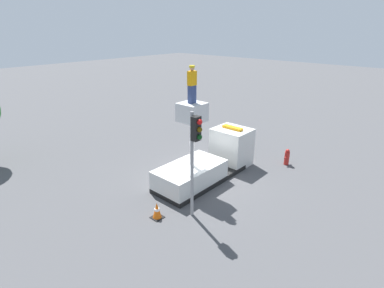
% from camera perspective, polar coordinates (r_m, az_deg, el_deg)
% --- Properties ---
extents(ground_plane, '(120.00, 120.00, 0.00)m').
position_cam_1_polar(ground_plane, '(16.53, 1.78, -6.86)').
color(ground_plane, '#4C4C4F').
extents(bucket_truck, '(6.50, 2.14, 4.45)m').
position_cam_1_polar(bucket_truck, '(16.56, 3.27, -3.20)').
color(bucket_truck, black).
rests_on(bucket_truck, ground).
extents(worker, '(0.40, 0.26, 1.75)m').
position_cam_1_polar(worker, '(14.20, 0.00, 11.27)').
color(worker, navy).
rests_on(worker, bucket_truck).
extents(traffic_light_pole, '(0.34, 0.57, 4.76)m').
position_cam_1_polar(traffic_light_pole, '(12.06, 0.52, -0.28)').
color(traffic_light_pole, gray).
rests_on(traffic_light_pole, ground).
extents(fire_hydrant, '(0.53, 0.29, 1.00)m').
position_cam_1_polar(fire_hydrant, '(19.00, 17.63, -2.38)').
color(fire_hydrant, '#B2231E').
rests_on(fire_hydrant, ground).
extents(traffic_cone_rear, '(0.50, 0.50, 0.75)m').
position_cam_1_polar(traffic_cone_rear, '(13.46, -6.69, -12.50)').
color(traffic_cone_rear, black).
rests_on(traffic_cone_rear, ground).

